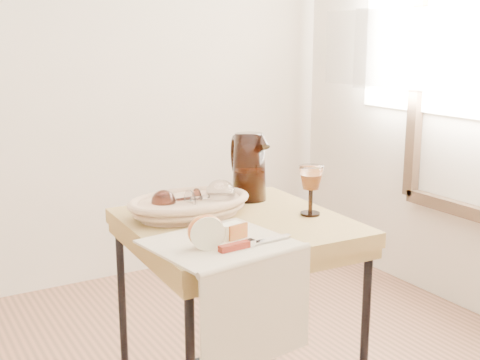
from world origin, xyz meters
TOP-DOWN VIEW (x-y plane):
  - side_table at (0.34, 0.20)m, footprint 0.61×0.61m
  - tea_towel at (0.20, 0.04)m, footprint 0.36×0.34m
  - bread_basket at (0.25, 0.31)m, footprint 0.34×0.24m
  - goblet_lying_a at (0.22, 0.32)m, footprint 0.12×0.08m
  - goblet_lying_b at (0.29, 0.29)m, footprint 0.15×0.10m
  - pitcher at (0.49, 0.38)m, footprint 0.22×0.27m
  - wine_goblet at (0.55, 0.14)m, footprint 0.08×0.08m
  - apple_half at (0.15, 0.02)m, footprint 0.10×0.07m
  - apple_wedge at (0.24, 0.05)m, footprint 0.06×0.04m
  - table_knife at (0.26, -0.03)m, footprint 0.21×0.04m

SIDE VIEW (x-z plane):
  - side_table at x=0.34m, z-range 0.00..0.75m
  - tea_towel at x=0.20m, z-range 0.75..0.76m
  - table_knife at x=0.26m, z-range 0.76..0.77m
  - apple_wedge at x=0.24m, z-range 0.76..0.79m
  - bread_basket at x=0.25m, z-range 0.75..0.80m
  - apple_half at x=0.15m, z-range 0.76..0.84m
  - goblet_lying_a at x=0.22m, z-range 0.76..0.83m
  - goblet_lying_b at x=0.29m, z-range 0.76..0.85m
  - wine_goblet at x=0.55m, z-range 0.75..0.90m
  - pitcher at x=0.49m, z-range 0.73..0.98m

